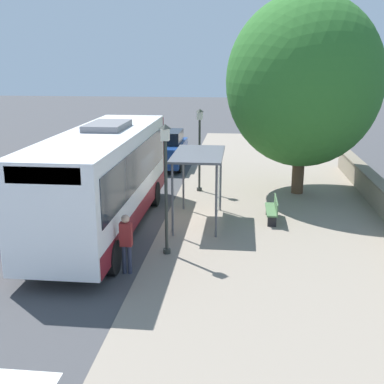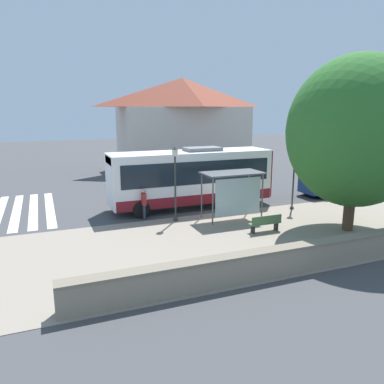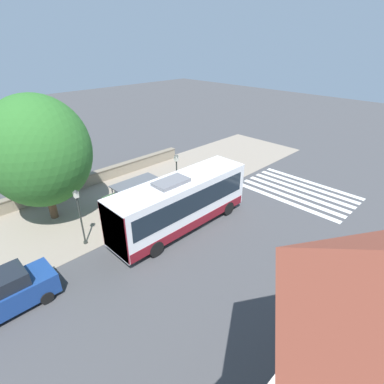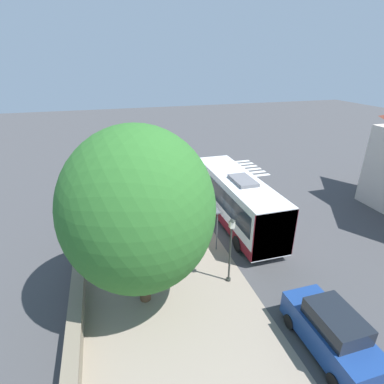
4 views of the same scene
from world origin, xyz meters
name	(u,v)px [view 2 (image 2 of 4)]	position (x,y,z in m)	size (l,w,h in m)	color
ground_plane	(225,212)	(0.00, 0.00, 0.00)	(120.00, 120.00, 0.00)	#424244
sidewalk_plaza	(266,235)	(-4.50, 0.00, 0.01)	(9.00, 44.00, 0.02)	gray
crosswalk_stripes	(8,212)	(5.00, 12.14, 0.00)	(9.00, 5.25, 0.01)	silver
stone_wall	(324,253)	(-8.55, 0.00, 0.54)	(0.60, 20.00, 1.07)	gray
background_building	(183,123)	(17.02, -3.70, 4.70)	(7.78, 12.86, 9.15)	beige
bus	(191,177)	(1.92, 1.41, 1.94)	(2.71, 10.16, 3.76)	white
bus_shelter	(234,181)	(-1.48, 0.27, 2.21)	(1.79, 3.35, 2.66)	#515459
pedestrian	(144,202)	(0.31, 4.91, 1.05)	(0.34, 0.23, 1.77)	#2D3347
bench	(265,223)	(-4.09, -0.18, 0.48)	(0.40, 1.71, 0.88)	#4C7247
street_lamp_near	(294,173)	(-0.95, -4.16, 2.27)	(0.28, 0.28, 3.80)	#2D332D
street_lamp_far	(175,178)	(-0.60, 3.37, 2.44)	(0.28, 0.28, 4.10)	#2D332D
shade_tree	(356,132)	(-5.43, -4.25, 4.99)	(6.69, 6.69, 8.68)	brown
parked_car_behind_bus	(331,182)	(1.33, -9.18, 0.99)	(1.93, 4.35, 2.04)	navy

